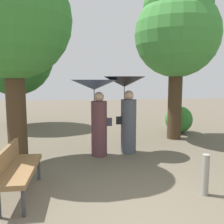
# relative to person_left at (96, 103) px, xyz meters

# --- Properties ---
(ground_plane) EXTENTS (40.00, 40.00, 0.00)m
(ground_plane) POSITION_rel_person_left_xyz_m (0.47, -3.03, -1.37)
(ground_plane) COLOR brown
(person_left) EXTENTS (1.16, 1.16, 1.94)m
(person_left) POSITION_rel_person_left_xyz_m (0.00, 0.00, 0.00)
(person_left) COLOR #563338
(person_left) RESTS_ON ground
(person_right) EXTENTS (1.09, 1.09, 2.02)m
(person_right) POSITION_rel_person_left_xyz_m (0.79, 0.16, 0.02)
(person_right) COLOR #474C56
(person_right) RESTS_ON ground
(park_bench) EXTENTS (0.51, 1.51, 0.83)m
(park_bench) POSITION_rel_person_left_xyz_m (-1.50, -2.08, -0.86)
(park_bench) COLOR #38383D
(park_bench) RESTS_ON ground
(tree_near_left) EXTENTS (2.60, 2.60, 5.16)m
(tree_near_left) POSITION_rel_person_left_xyz_m (-1.84, -0.39, 2.13)
(tree_near_left) COLOR #42301E
(tree_near_left) RESTS_ON ground
(tree_near_right) EXTENTS (2.68, 2.68, 5.31)m
(tree_near_right) POSITION_rel_person_left_xyz_m (2.67, 1.54, 2.24)
(tree_near_right) COLOR #42301E
(tree_near_right) RESTS_ON ground
(tree_mid_left) EXTENTS (3.08, 3.08, 4.82)m
(tree_mid_left) POSITION_rel_person_left_xyz_m (-2.96, 4.42, 1.71)
(tree_mid_left) COLOR brown
(tree_mid_left) RESTS_ON ground
(bush_behind_bench) EXTENTS (0.98, 0.98, 0.98)m
(bush_behind_bench) POSITION_rel_person_left_xyz_m (3.17, 2.35, -0.88)
(bush_behind_bench) COLOR #387F33
(bush_behind_bench) RESTS_ON ground
(path_marker_post) EXTENTS (0.12, 0.12, 0.71)m
(path_marker_post) POSITION_rel_person_left_xyz_m (1.66, -2.45, -1.01)
(path_marker_post) COLOR gray
(path_marker_post) RESTS_ON ground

